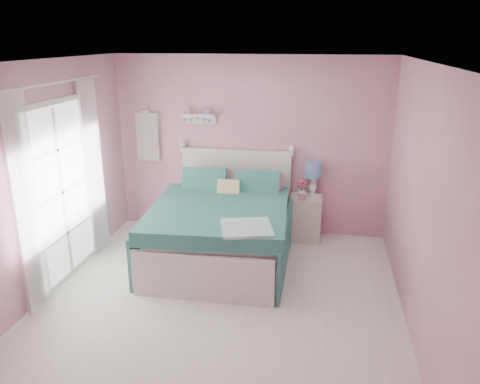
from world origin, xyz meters
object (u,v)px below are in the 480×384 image
(vase, at_px, (302,192))
(bed, at_px, (222,230))
(table_lamp, at_px, (314,172))
(teacup, at_px, (302,197))
(nightstand, at_px, (305,218))

(vase, bearing_deg, bed, -139.27)
(bed, height_order, table_lamp, bed)
(vase, bearing_deg, table_lamp, 36.78)
(table_lamp, height_order, vase, table_lamp)
(bed, bearing_deg, table_lamp, 36.88)
(bed, relative_size, vase, 15.71)
(bed, distance_m, vase, 1.33)
(bed, xyz_separation_m, teacup, (1.00, 0.71, 0.27))
(nightstand, height_order, vase, vase)
(bed, relative_size, teacup, 23.70)
(table_lamp, bearing_deg, vase, -143.22)
(nightstand, bearing_deg, teacup, -113.16)
(nightstand, relative_size, table_lamp, 1.32)
(nightstand, relative_size, vase, 4.61)
(teacup, bearing_deg, nightstand, 66.84)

